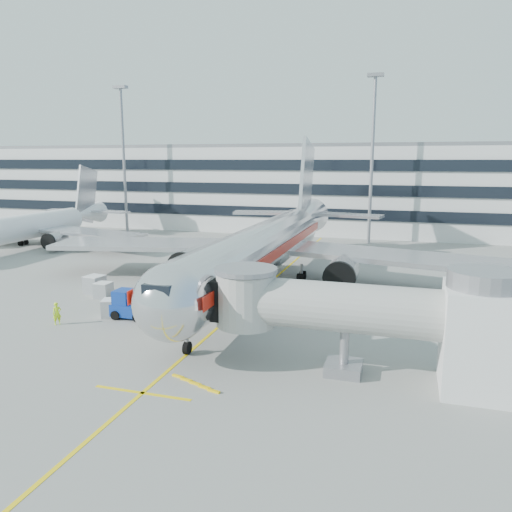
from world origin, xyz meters
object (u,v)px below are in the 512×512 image
(belt_loader, at_px, (151,309))
(ramp_worker, at_px, (57,314))
(cargo_container_left, at_px, (103,290))
(cargo_container_front, at_px, (111,308))
(main_jet, at_px, (267,245))
(cargo_container_right, at_px, (95,284))
(baggage_tug, at_px, (129,306))

(belt_loader, bearing_deg, ramp_worker, -147.14)
(cargo_container_left, distance_m, ramp_worker, 7.91)
(cargo_container_left, bearing_deg, ramp_worker, -82.68)
(cargo_container_left, relative_size, cargo_container_front, 0.83)
(main_jet, bearing_deg, cargo_container_right, -152.07)
(cargo_container_front, bearing_deg, cargo_container_right, 133.77)
(cargo_container_left, distance_m, cargo_container_right, 2.13)
(baggage_tug, distance_m, ramp_worker, 5.58)
(main_jet, distance_m, ramp_worker, 21.45)
(cargo_container_left, bearing_deg, baggage_tug, -39.66)
(cargo_container_right, height_order, ramp_worker, ramp_worker)
(cargo_container_right, xyz_separation_m, ramp_worker, (2.78, -9.03, 0.02))
(main_jet, relative_size, cargo_container_front, 28.23)
(belt_loader, bearing_deg, cargo_container_front, -163.46)
(main_jet, distance_m, belt_loader, 15.05)
(main_jet, height_order, ramp_worker, main_jet)
(cargo_container_right, xyz_separation_m, cargo_container_front, (5.75, -6.00, -0.13))
(belt_loader, bearing_deg, baggage_tug, -155.65)
(baggage_tug, xyz_separation_m, cargo_container_left, (-5.55, 4.60, -0.27))
(cargo_container_right, bearing_deg, ramp_worker, -72.88)
(belt_loader, xyz_separation_m, baggage_tug, (-1.59, -0.72, 0.38))
(baggage_tug, bearing_deg, cargo_container_left, 140.34)
(baggage_tug, bearing_deg, ramp_worker, -144.49)
(cargo_container_left, height_order, cargo_container_front, cargo_container_front)
(cargo_container_left, relative_size, cargo_container_right, 0.79)
(main_jet, bearing_deg, belt_loader, -115.77)
(baggage_tug, bearing_deg, cargo_container_right, 141.70)
(cargo_container_left, relative_size, ramp_worker, 0.82)
(cargo_container_front, distance_m, ramp_worker, 4.24)
(baggage_tug, bearing_deg, cargo_container_front, -172.02)
(main_jet, distance_m, cargo_container_right, 17.60)
(main_jet, relative_size, ramp_worker, 28.03)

